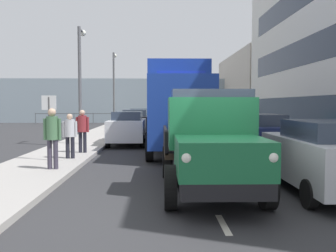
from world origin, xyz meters
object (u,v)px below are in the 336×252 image
at_px(car_white_oppositeside_0, 127,128).
at_px(pedestrian_near_railing, 70,132).
at_px(car_teal_oppositeside_2, 140,118).
at_px(lamp_post_far, 114,83).
at_px(car_navy_kerbside_1, 258,135).
at_px(lamp_post_promenade, 80,73).
at_px(car_black_oppositeside_1, 135,122).
at_px(truck_vintage_green, 210,144).
at_px(pedestrian_couple_a, 52,133).
at_px(pedestrian_by_lamp, 82,127).
at_px(street_sign, 49,116).
at_px(car_silver_kerbside_near, 324,156).
at_px(lorry_cargo_blue, 177,105).

height_order(car_white_oppositeside_0, pedestrian_near_railing, pedestrian_near_railing).
height_order(car_teal_oppositeside_2, lamp_post_far, lamp_post_far).
relative_size(car_navy_kerbside_1, lamp_post_promenade, 0.77).
height_order(car_black_oppositeside_1, lamp_post_promenade, lamp_post_promenade).
height_order(truck_vintage_green, car_teal_oppositeside_2, truck_vintage_green).
relative_size(pedestrian_couple_a, lamp_post_promenade, 0.32).
height_order(car_black_oppositeside_1, pedestrian_by_lamp, pedestrian_by_lamp).
xyz_separation_m(car_navy_kerbside_1, pedestrian_couple_a, (7.05, 3.16, 0.34)).
xyz_separation_m(pedestrian_by_lamp, lamp_post_far, (0.69, -16.41, 2.73)).
height_order(car_white_oppositeside_0, car_black_oppositeside_1, same).
bearing_deg(pedestrian_near_railing, street_sign, 32.17).
bearing_deg(lamp_post_far, pedestrian_near_railing, 91.82).
bearing_deg(car_teal_oppositeside_2, pedestrian_by_lamp, 85.01).
bearing_deg(pedestrian_by_lamp, truck_vintage_green, 123.82).
bearing_deg(pedestrian_couple_a, car_navy_kerbside_1, -155.87).
bearing_deg(car_teal_oppositeside_2, car_navy_kerbside_1, 107.48).
xyz_separation_m(car_black_oppositeside_1, street_sign, (2.20, 12.35, 0.79)).
bearing_deg(car_silver_kerbside_near, lamp_post_far, -71.54).
height_order(car_black_oppositeside_1, pedestrian_near_railing, pedestrian_near_railing).
xyz_separation_m(truck_vintage_green, car_white_oppositeside_0, (2.81, -10.46, -0.28)).
relative_size(car_black_oppositeside_1, car_teal_oppositeside_2, 0.96).
bearing_deg(truck_vintage_green, street_sign, -41.29).
distance_m(car_teal_oppositeside_2, pedestrian_by_lamp, 16.81).
bearing_deg(car_teal_oppositeside_2, lamp_post_far, 9.02).
bearing_deg(street_sign, car_navy_kerbside_1, -170.09).
xyz_separation_m(truck_vintage_green, car_silver_kerbside_near, (-2.67, 0.07, -0.28)).
bearing_deg(street_sign, pedestrian_near_railing, -147.83).
bearing_deg(car_navy_kerbside_1, pedestrian_near_railing, 7.71).
bearing_deg(pedestrian_by_lamp, car_white_oppositeside_0, -109.71).
bearing_deg(street_sign, car_teal_oppositeside_2, -96.69).
height_order(pedestrian_near_railing, pedestrian_by_lamp, pedestrian_by_lamp).
bearing_deg(car_black_oppositeside_1, lorry_cargo_blue, 105.08).
distance_m(pedestrian_couple_a, lamp_post_promenade, 7.83).
bearing_deg(car_silver_kerbside_near, pedestrian_by_lamp, -42.88).
xyz_separation_m(truck_vintage_green, pedestrian_couple_a, (4.39, -2.58, 0.05)).
height_order(car_black_oppositeside_1, car_teal_oppositeside_2, same).
xyz_separation_m(car_silver_kerbside_near, street_sign, (7.67, -4.46, 0.79)).
height_order(car_black_oppositeside_1, lamp_post_far, lamp_post_far).
bearing_deg(car_teal_oppositeside_2, car_silver_kerbside_near, 103.28).
height_order(lorry_cargo_blue, car_black_oppositeside_1, lorry_cargo_blue).
relative_size(car_silver_kerbside_near, car_navy_kerbside_1, 0.92).
height_order(car_white_oppositeside_0, lamp_post_promenade, lamp_post_promenade).
bearing_deg(pedestrian_by_lamp, car_black_oppositeside_1, -98.03).
relative_size(car_black_oppositeside_1, lamp_post_promenade, 0.77).
bearing_deg(pedestrian_couple_a, car_white_oppositeside_0, -101.32).
bearing_deg(car_black_oppositeside_1, pedestrian_by_lamp, 81.97).
bearing_deg(pedestrian_near_railing, car_navy_kerbside_1, -172.29).
relative_size(car_silver_kerbside_near, car_black_oppositeside_1, 0.91).
xyz_separation_m(car_teal_oppositeside_2, street_sign, (2.20, 18.73, 0.79)).
relative_size(car_silver_kerbside_near, car_teal_oppositeside_2, 0.88).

